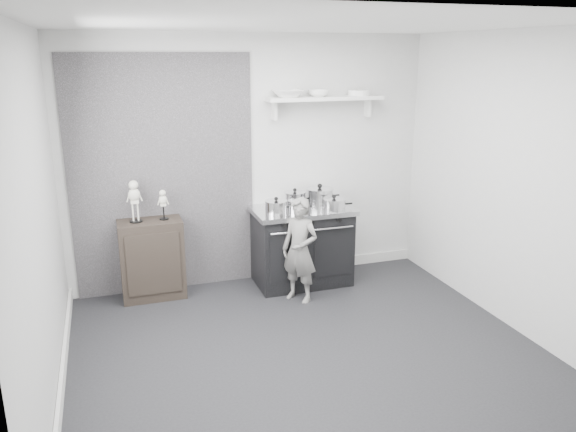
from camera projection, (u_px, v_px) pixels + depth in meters
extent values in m
plane|color=black|center=(307.00, 352.00, 4.86)|extent=(4.00, 4.00, 0.00)
cube|color=silver|center=(251.00, 162.00, 6.12)|extent=(4.00, 0.02, 2.70)
cube|color=silver|center=(432.00, 288.00, 2.84)|extent=(4.00, 0.02, 2.70)
cube|color=silver|center=(37.00, 225.00, 3.88)|extent=(0.02, 3.60, 2.70)
cube|color=silver|center=(515.00, 184.00, 5.08)|extent=(0.02, 3.60, 2.70)
cube|color=silver|center=(310.00, 23.00, 4.10)|extent=(4.00, 3.60, 0.02)
cube|color=black|center=(164.00, 177.00, 5.85)|extent=(1.90, 0.02, 2.50)
cube|color=silver|center=(334.00, 262.00, 6.77)|extent=(2.00, 0.03, 0.12)
cube|color=silver|center=(62.00, 387.00, 4.25)|extent=(0.03, 3.60, 0.12)
cube|color=silver|center=(325.00, 98.00, 6.06)|extent=(1.30, 0.26, 0.04)
cube|color=silver|center=(274.00, 110.00, 5.99)|extent=(0.03, 0.12, 0.20)
cube|color=silver|center=(368.00, 107.00, 6.32)|extent=(0.03, 0.12, 0.20)
cube|color=black|center=(302.00, 248.00, 6.24)|extent=(1.02, 0.61, 0.82)
cube|color=silver|center=(302.00, 210.00, 6.12)|extent=(1.08, 0.65, 0.05)
cube|color=black|center=(290.00, 258.00, 5.88)|extent=(0.43, 0.02, 0.53)
cube|color=black|center=(333.00, 253.00, 6.03)|extent=(0.43, 0.02, 0.53)
cylinder|color=silver|center=(313.00, 230.00, 5.85)|extent=(0.92, 0.02, 0.02)
cylinder|color=black|center=(284.00, 225.00, 5.74)|extent=(0.04, 0.03, 0.04)
cylinder|color=black|center=(312.00, 222.00, 5.84)|extent=(0.04, 0.03, 0.04)
cylinder|color=black|center=(339.00, 220.00, 5.93)|extent=(0.04, 0.03, 0.04)
cube|color=black|center=(152.00, 259.00, 5.87)|extent=(0.65, 0.38, 0.84)
imported|color=slate|center=(300.00, 250.00, 5.74)|extent=(0.46, 0.48, 1.10)
cylinder|color=silver|center=(276.00, 208.00, 5.88)|extent=(0.23, 0.23, 0.13)
cylinder|color=silver|center=(276.00, 201.00, 5.86)|extent=(0.24, 0.24, 0.01)
sphere|color=black|center=(276.00, 199.00, 5.85)|extent=(0.04, 0.04, 0.04)
cylinder|color=black|center=(290.00, 207.00, 5.93)|extent=(0.10, 0.02, 0.02)
cylinder|color=silver|center=(295.00, 200.00, 6.17)|extent=(0.23, 0.23, 0.14)
cylinder|color=silver|center=(295.00, 193.00, 6.15)|extent=(0.24, 0.24, 0.02)
sphere|color=black|center=(295.00, 190.00, 6.14)|extent=(0.04, 0.04, 0.04)
cylinder|color=black|center=(308.00, 198.00, 6.22)|extent=(0.10, 0.02, 0.02)
cylinder|color=silver|center=(320.00, 197.00, 6.27)|extent=(0.29, 0.29, 0.16)
cylinder|color=silver|center=(320.00, 189.00, 6.24)|extent=(0.30, 0.30, 0.02)
sphere|color=black|center=(320.00, 186.00, 6.23)|extent=(0.05, 0.05, 0.05)
cylinder|color=black|center=(335.00, 195.00, 6.32)|extent=(0.10, 0.02, 0.02)
cylinder|color=silver|center=(334.00, 205.00, 6.01)|extent=(0.25, 0.25, 0.11)
cylinder|color=silver|center=(334.00, 199.00, 6.00)|extent=(0.26, 0.26, 0.01)
sphere|color=black|center=(334.00, 196.00, 5.99)|extent=(0.04, 0.04, 0.04)
cylinder|color=black|center=(348.00, 204.00, 6.06)|extent=(0.10, 0.02, 0.02)
cylinder|color=silver|center=(296.00, 207.00, 5.90)|extent=(0.17, 0.17, 0.12)
cylinder|color=silver|center=(296.00, 201.00, 5.88)|extent=(0.18, 0.18, 0.01)
sphere|color=black|center=(296.00, 199.00, 5.87)|extent=(0.03, 0.03, 0.03)
cylinder|color=black|center=(307.00, 206.00, 5.94)|extent=(0.10, 0.02, 0.02)
imported|color=white|center=(288.00, 93.00, 5.91)|extent=(0.33, 0.33, 0.08)
imported|color=white|center=(319.00, 93.00, 6.02)|extent=(0.22, 0.22, 0.07)
cylinder|color=white|center=(358.00, 93.00, 6.16)|extent=(0.23, 0.23, 0.06)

